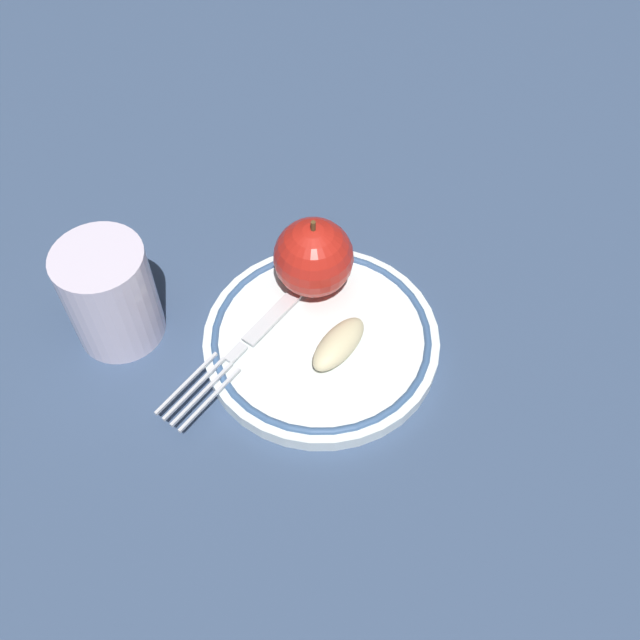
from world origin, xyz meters
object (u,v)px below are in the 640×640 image
(apple_red_whole, at_px, (314,257))
(apple_slice_front, at_px, (338,345))
(plate, at_px, (320,340))
(fork, at_px, (256,332))
(drinking_glass, at_px, (110,295))

(apple_red_whole, xyz_separation_m, apple_slice_front, (-0.07, 0.03, -0.02))
(plate, relative_size, fork, 1.00)
(fork, height_order, drinking_glass, drinking_glass)
(plate, bearing_deg, apple_slice_front, -178.60)
(plate, bearing_deg, apple_red_whole, -34.07)
(apple_red_whole, distance_m, fork, 0.08)
(apple_red_whole, xyz_separation_m, fork, (-0.01, 0.07, -0.03))
(apple_red_whole, relative_size, apple_slice_front, 1.26)
(apple_slice_front, bearing_deg, apple_red_whole, 51.98)
(apple_red_whole, distance_m, drinking_glass, 0.16)
(apple_red_whole, bearing_deg, fork, 98.88)
(plate, height_order, apple_slice_front, apple_slice_front)
(apple_red_whole, bearing_deg, drinking_glass, 63.03)
(apple_red_whole, height_order, apple_slice_front, apple_red_whole)
(apple_red_whole, bearing_deg, apple_slice_front, 155.75)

